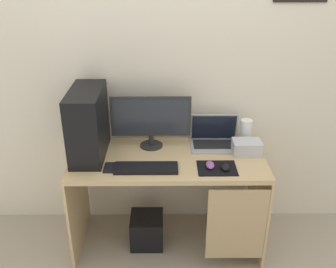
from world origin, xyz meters
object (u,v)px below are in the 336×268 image
projector (247,147)px  monitor (151,120)px  mouse_left (210,165)px  subwoofer (147,230)px  laptop (214,139)px  speaker (246,132)px  keyboard (146,168)px  pc_tower (88,123)px  cell_phone (109,168)px  mouse_right (225,167)px

projector → monitor: bearing=170.7°
monitor → mouse_left: 0.54m
projector → subwoofer: size_ratio=0.82×
laptop → speaker: laptop is taller
monitor → keyboard: monitor is taller
projector → subwoofer: bearing=-174.4°
mouse_left → monitor: bearing=142.5°
speaker → subwoofer: (-0.74, -0.23, -0.72)m
speaker → mouse_left: 0.47m
subwoofer → pc_tower: bearing=169.7°
pc_tower → monitor: pc_tower is taller
speaker → mouse_left: (-0.30, -0.36, -0.07)m
keyboard → cell_phone: size_ratio=3.23×
monitor → speaker: size_ratio=3.03×
monitor → speaker: 0.71m
pc_tower → mouse_right: 0.97m
cell_phone → mouse_right: bearing=-1.7°
cell_phone → subwoofer: cell_phone is taller
monitor → laptop: monitor is taller
pc_tower → laptop: size_ratio=1.38×
keyboard → cell_phone: bearing=175.8°
mouse_left → projector: bearing=35.1°
mouse_left → mouse_right: 0.10m
projector → mouse_left: 0.34m
speaker → projector: bearing=-97.1°
speaker → projector: speaker is taller
laptop → cell_phone: bearing=-155.7°
pc_tower → keyboard: 0.51m
mouse_left → cell_phone: 0.67m
laptop → subwoofer: 0.87m
keyboard → pc_tower: bearing=151.8°
monitor → subwoofer: (-0.04, -0.18, -0.84)m
subwoofer → keyboard: bearing=-83.7°
mouse_right → subwoofer: 0.85m
laptop → cell_phone: size_ratio=2.69×
cell_phone → monitor: bearing=48.9°
pc_tower → mouse_left: (0.83, -0.20, -0.22)m
projector → keyboard: bearing=-162.9°
speaker → mouse_right: bearing=-118.1°
pc_tower → cell_phone: bearing=-51.7°
laptop → speaker: bearing=6.5°
projector → cell_phone: bearing=-168.2°
projector → cell_phone: (-0.95, -0.20, -0.04)m
keyboard → mouse_right: mouse_right is taller
projector → mouse_left: projector is taller
pc_tower → keyboard: pc_tower is taller
keyboard → laptop: bearing=35.5°
mouse_right → cell_phone: 0.77m
monitor → mouse_left: (0.40, -0.31, -0.19)m
laptop → subwoofer: (-0.51, -0.20, -0.67)m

